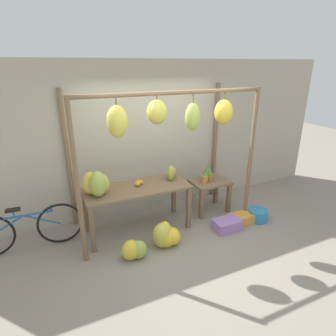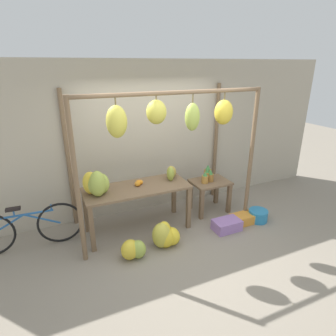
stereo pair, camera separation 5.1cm
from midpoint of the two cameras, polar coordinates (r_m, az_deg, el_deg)
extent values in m
plane|color=gray|center=(4.62, 2.77, -15.62)|extent=(20.00, 20.00, 0.00)
cube|color=#B2A893|center=(5.28, -4.47, 5.95)|extent=(8.00, 0.08, 2.80)
cylinder|color=brown|center=(3.93, -18.31, -3.57)|extent=(0.07, 0.07, 2.37)
cylinder|color=brown|center=(5.06, 16.14, 2.00)|extent=(0.07, 0.07, 2.37)
cylinder|color=brown|center=(4.96, -19.92, 1.22)|extent=(0.07, 0.07, 2.37)
cylinder|color=brown|center=(5.89, 9.29, 5.13)|extent=(0.07, 0.07, 2.37)
cylinder|color=brown|center=(4.03, 1.26, 15.07)|extent=(2.90, 0.06, 0.06)
cylinder|color=brown|center=(3.75, -10.93, 13.15)|extent=(0.02, 0.02, 0.09)
ellipsoid|color=gold|center=(3.79, -10.66, 9.21)|extent=(0.28, 0.25, 0.43)
cylinder|color=brown|center=(3.92, -2.70, 14.08)|extent=(0.02, 0.02, 0.05)
ellipsoid|color=gold|center=(3.94, -2.66, 11.28)|extent=(0.29, 0.26, 0.34)
cylinder|color=brown|center=(4.16, 4.77, 13.92)|extent=(0.02, 0.02, 0.12)
ellipsoid|color=#9EB247|center=(4.20, 4.66, 10.30)|extent=(0.22, 0.20, 0.41)
cylinder|color=brown|center=(4.45, 11.11, 14.16)|extent=(0.02, 0.02, 0.11)
ellipsoid|color=gold|center=(4.48, 10.90, 11.08)|extent=(0.29, 0.26, 0.38)
cube|color=brown|center=(4.67, -6.64, -4.11)|extent=(1.74, 0.70, 0.04)
cube|color=brown|center=(4.45, -15.45, -12.02)|extent=(0.07, 0.07, 0.76)
cube|color=brown|center=(4.89, 3.92, -8.09)|extent=(0.07, 0.07, 0.76)
cube|color=brown|center=(4.97, -16.66, -8.51)|extent=(0.07, 0.07, 0.76)
cube|color=brown|center=(5.37, 0.88, -5.32)|extent=(0.07, 0.07, 0.76)
cube|color=brown|center=(5.40, 8.24, -2.79)|extent=(0.70, 0.54, 0.04)
cube|color=brown|center=(5.22, 6.53, -7.36)|extent=(0.07, 0.07, 0.58)
cube|color=brown|center=(5.53, 11.95, -6.04)|extent=(0.07, 0.07, 0.58)
cube|color=brown|center=(5.55, 4.23, -5.47)|extent=(0.07, 0.07, 0.58)
cube|color=brown|center=(5.84, 9.45, -4.34)|extent=(0.07, 0.07, 0.58)
ellipsoid|color=#9EB247|center=(4.48, -13.51, -3.14)|extent=(0.26, 0.28, 0.33)
ellipsoid|color=gold|center=(4.49, -14.38, -3.04)|extent=(0.22, 0.24, 0.34)
ellipsoid|color=gold|center=(4.49, -15.76, -3.02)|extent=(0.32, 0.31, 0.37)
ellipsoid|color=#9EB247|center=(4.43, -14.70, -3.40)|extent=(0.30, 0.28, 0.34)
ellipsoid|color=#9EB247|center=(4.37, -14.40, -3.19)|extent=(0.32, 0.33, 0.41)
sphere|color=orange|center=(4.68, -6.40, -3.22)|extent=(0.09, 0.09, 0.09)
sphere|color=orange|center=(4.67, -6.59, -3.28)|extent=(0.08, 0.08, 0.08)
sphere|color=orange|center=(4.75, -6.18, -2.88)|extent=(0.08, 0.08, 0.08)
sphere|color=orange|center=(4.70, -6.66, -3.18)|extent=(0.07, 0.07, 0.07)
sphere|color=orange|center=(4.73, -6.45, -2.99)|extent=(0.08, 0.08, 0.08)
sphere|color=orange|center=(4.75, -5.87, -2.89)|extent=(0.08, 0.08, 0.08)
cylinder|color=#B27F38|center=(5.27, 7.17, -2.27)|extent=(0.12, 0.12, 0.14)
cone|color=#428442|center=(5.22, 7.23, -1.13)|extent=(0.09, 0.09, 0.08)
cylinder|color=olive|center=(5.35, 8.25, -1.92)|extent=(0.12, 0.12, 0.15)
cone|color=#428442|center=(5.31, 8.32, -0.74)|extent=(0.09, 0.09, 0.09)
cylinder|color=#A3702D|center=(5.36, 7.58, -1.71)|extent=(0.11, 0.11, 0.17)
cone|color=#428442|center=(5.31, 7.65, -0.29)|extent=(0.08, 0.08, 0.11)
cylinder|color=olive|center=(5.44, 7.71, -1.26)|extent=(0.14, 0.14, 0.19)
cone|color=#428442|center=(5.38, 7.78, 0.18)|extent=(0.10, 0.10, 0.10)
ellipsoid|color=#9EB247|center=(4.33, -6.33, -16.13)|extent=(0.31, 0.30, 0.29)
ellipsoid|color=gold|center=(4.33, -7.91, -16.14)|extent=(0.37, 0.36, 0.30)
ellipsoid|color=yellow|center=(4.58, 0.48, -13.68)|extent=(0.33, 0.35, 0.29)
ellipsoid|color=yellow|center=(4.53, -1.01, -13.15)|extent=(0.30, 0.28, 0.42)
ellipsoid|color=gold|center=(4.49, -1.56, -13.51)|extent=(0.38, 0.37, 0.42)
ellipsoid|color=yellow|center=(4.52, -0.76, -13.91)|extent=(0.35, 0.36, 0.33)
cube|color=#9970B7|center=(5.06, 11.56, -11.21)|extent=(0.47, 0.30, 0.19)
cylinder|color=teal|center=(5.48, 17.49, -9.08)|extent=(0.34, 0.34, 0.21)
torus|color=black|center=(4.84, -21.31, -10.44)|extent=(0.69, 0.07, 0.69)
cylinder|color=#235B9E|center=(4.76, -27.59, -8.57)|extent=(0.83, 0.07, 0.03)
cylinder|color=#235B9E|center=(4.86, -30.23, -10.16)|extent=(0.50, 0.05, 0.27)
cylinder|color=#235B9E|center=(4.79, -24.43, -9.52)|extent=(0.50, 0.05, 0.27)
cylinder|color=#235B9E|center=(4.76, -29.15, -8.20)|extent=(0.02, 0.02, 0.10)
cube|color=black|center=(4.73, -29.29, -7.45)|extent=(0.20, 0.09, 0.04)
cylinder|color=#235B9E|center=(4.70, -22.96, -7.47)|extent=(0.02, 0.02, 0.10)
ellipsoid|color=#93A33D|center=(4.84, 0.21, -1.22)|extent=(0.13, 0.15, 0.25)
ellipsoid|color=#B2993D|center=(4.98, 0.38, -0.79)|extent=(0.21, 0.22, 0.22)
cube|color=orange|center=(5.33, 14.59, -9.90)|extent=(0.42, 0.27, 0.17)
camera|label=1|loc=(0.03, -90.31, -0.11)|focal=30.00mm
camera|label=2|loc=(0.03, 89.69, 0.11)|focal=30.00mm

